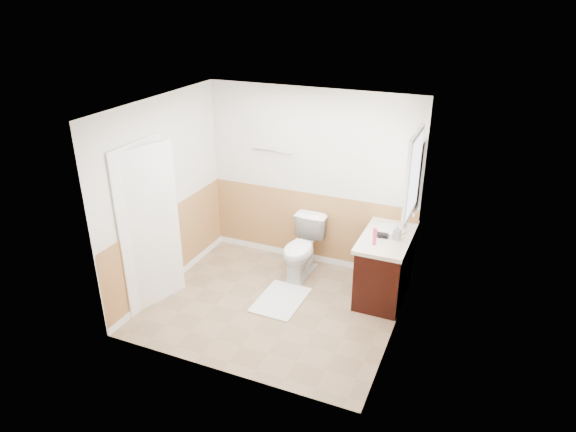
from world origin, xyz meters
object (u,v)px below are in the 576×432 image
at_px(vanity_cabinet, 385,267).
at_px(bath_mat, 281,300).
at_px(toilet, 302,248).
at_px(soap_dispenser, 397,232).
at_px(lotion_bottle, 375,236).

bearing_deg(vanity_cabinet, bath_mat, -149.68).
distance_m(toilet, bath_mat, 0.82).
xyz_separation_m(bath_mat, soap_dispenser, (1.29, 0.61, 0.94)).
relative_size(bath_mat, soap_dispenser, 4.12).
xyz_separation_m(toilet, bath_mat, (0.00, -0.73, -0.39)).
relative_size(bath_mat, vanity_cabinet, 0.73).
height_order(bath_mat, vanity_cabinet, vanity_cabinet).
relative_size(bath_mat, lotion_bottle, 3.64).
xyz_separation_m(toilet, lotion_bottle, (1.07, -0.36, 0.56)).
bearing_deg(vanity_cabinet, toilet, 177.82).
bearing_deg(toilet, lotion_bottle, -17.28).
bearing_deg(lotion_bottle, toilet, 161.50).
distance_m(bath_mat, vanity_cabinet, 1.41).
height_order(toilet, vanity_cabinet, toilet).
relative_size(vanity_cabinet, lotion_bottle, 5.00).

